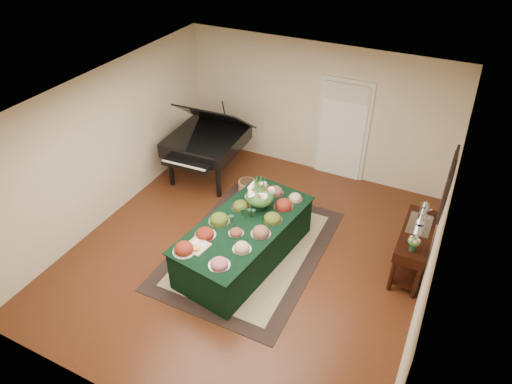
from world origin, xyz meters
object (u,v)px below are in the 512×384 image
at_px(buffet_table, 245,241).
at_px(floral_centerpiece, 260,194).
at_px(grand_piano, 207,141).
at_px(mahogany_sideboard, 415,240).

xyz_separation_m(buffet_table, floral_centerpiece, (0.04, 0.47, 0.65)).
distance_m(buffet_table, grand_piano, 2.64).
bearing_deg(grand_piano, mahogany_sideboard, -12.57).
bearing_deg(buffet_table, grand_piano, 134.24).
relative_size(floral_centerpiece, grand_piano, 0.28).
bearing_deg(grand_piano, buffet_table, -45.76).
xyz_separation_m(floral_centerpiece, grand_piano, (-1.85, 1.40, -0.18)).
bearing_deg(mahogany_sideboard, buffet_table, -159.86).
bearing_deg(grand_piano, floral_centerpiece, -37.04).
xyz_separation_m(floral_centerpiece, mahogany_sideboard, (2.44, 0.44, -0.40)).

